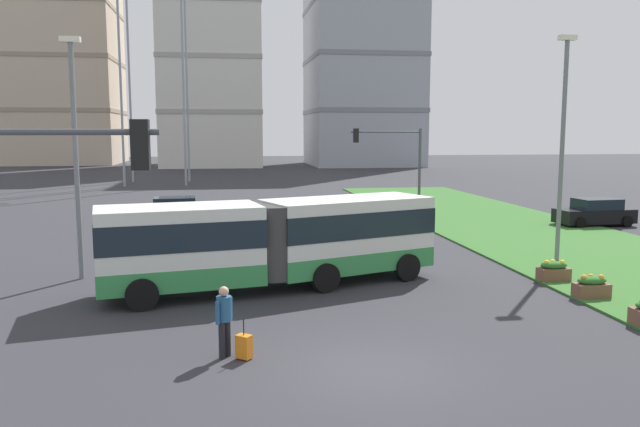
{
  "coord_description": "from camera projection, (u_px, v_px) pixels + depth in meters",
  "views": [
    {
      "loc": [
        -3.21,
        -13.33,
        5.36
      ],
      "look_at": [
        0.46,
        10.81,
        2.2
      ],
      "focal_mm": 35.27,
      "sensor_mm": 36.0,
      "label": 1
    }
  ],
  "objects": [
    {
      "name": "flower_planter_2",
      "position": [
        554.0,
        270.0,
        22.59
      ],
      "size": [
        1.1,
        0.56,
        0.74
      ],
      "color": "brown",
      "rests_on": "grass_median"
    },
    {
      "name": "car_black_sedan",
      "position": [
        595.0,
        213.0,
        36.21
      ],
      "size": [
        4.52,
        2.29,
        1.58
      ],
      "color": "black",
      "rests_on": "ground"
    },
    {
      "name": "apartment_tower_westcentre",
      "position": [
        210.0,
        38.0,
        99.44
      ],
      "size": [
        15.56,
        18.51,
        40.28
      ],
      "color": "silver",
      "rests_on": "ground"
    },
    {
      "name": "traffic_light_near_left",
      "position": [
        21.0,
        230.0,
        9.85
      ],
      "size": [
        3.35,
        0.28,
        5.57
      ],
      "color": "#474C51",
      "rests_on": "ground"
    },
    {
      "name": "apartment_tower_centre",
      "position": [
        362.0,
        35.0,
        101.43
      ],
      "size": [
        17.08,
        19.02,
        41.81
      ],
      "color": "#9EA3AD",
      "rests_on": "ground"
    },
    {
      "name": "ground_plane",
      "position": [
        372.0,
        370.0,
        14.24
      ],
      "size": [
        260.0,
        260.0,
        0.0
      ],
      "primitive_type": "plane",
      "color": "#2D2D33"
    },
    {
      "name": "flower_planter_1",
      "position": [
        591.0,
        286.0,
        20.27
      ],
      "size": [
        1.1,
        0.56,
        0.74
      ],
      "color": "brown",
      "rests_on": "grass_median"
    },
    {
      "name": "apartment_tower_west",
      "position": [
        63.0,
        37.0,
        106.58
      ],
      "size": [
        17.83,
        18.53,
        42.82
      ],
      "color": "#C6B299",
      "rests_on": "ground"
    },
    {
      "name": "articulated_bus",
      "position": [
        274.0,
        241.0,
        21.67
      ],
      "size": [
        11.94,
        5.59,
        3.0
      ],
      "color": "silver",
      "rests_on": "ground"
    },
    {
      "name": "grass_median",
      "position": [
        619.0,
        262.0,
        25.95
      ],
      "size": [
        10.0,
        70.0,
        0.08
      ],
      "primitive_type": "cube",
      "color": "#336628",
      "rests_on": "ground_plane"
    },
    {
      "name": "pedestrian_crossing",
      "position": [
        224.0,
        317.0,
        14.96
      ],
      "size": [
        0.41,
        0.47,
        1.74
      ],
      "color": "black",
      "rests_on": "ground"
    },
    {
      "name": "car_grey_wagon",
      "position": [
        177.0,
        211.0,
        36.99
      ],
      "size": [
        4.49,
        2.22,
        1.58
      ],
      "color": "slate",
      "rests_on": "ground"
    },
    {
      "name": "streetlight_median",
      "position": [
        563.0,
        140.0,
        25.39
      ],
      "size": [
        0.7,
        0.28,
        9.19
      ],
      "color": "slate",
      "rests_on": "ground"
    },
    {
      "name": "transmission_pylon",
      "position": [
        153.0,
        2.0,
        63.47
      ],
      "size": [
        9.0,
        6.24,
        33.99
      ],
      "color": "gray",
      "rests_on": "ground"
    },
    {
      "name": "rolling_suitcase",
      "position": [
        244.0,
        346.0,
        14.92
      ],
      "size": [
        0.43,
        0.41,
        0.97
      ],
      "color": "orange",
      "rests_on": "ground"
    },
    {
      "name": "traffic_light_far_right",
      "position": [
        396.0,
        158.0,
        36.3
      ],
      "size": [
        4.18,
        0.28,
        5.58
      ],
      "color": "#474C51",
      "rests_on": "ground"
    },
    {
      "name": "streetlight_left",
      "position": [
        75.0,
        148.0,
        22.55
      ],
      "size": [
        0.7,
        0.28,
        8.71
      ],
      "color": "slate",
      "rests_on": "ground"
    }
  ]
}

